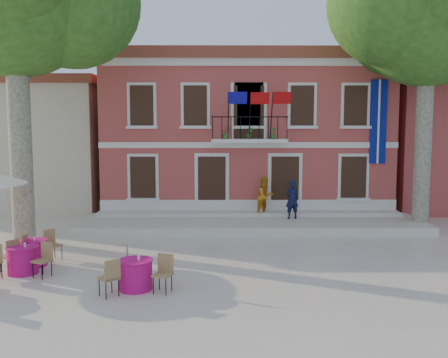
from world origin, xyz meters
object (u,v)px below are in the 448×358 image
at_px(plane_tree_east, 429,12).
at_px(cafe_table_0, 32,252).
at_px(pedestrian_navy, 292,199).
at_px(cafe_table_1, 135,273).
at_px(pedestrian_orange, 265,196).
at_px(cafe_table_3, 23,258).

xyz_separation_m(plane_tree_east, cafe_table_0, (-13.62, -5.22, -8.08)).
height_order(pedestrian_navy, cafe_table_1, pedestrian_navy).
height_order(plane_tree_east, pedestrian_orange, plane_tree_east).
relative_size(pedestrian_navy, cafe_table_3, 0.85).
bearing_deg(plane_tree_east, cafe_table_3, -156.09).
relative_size(plane_tree_east, pedestrian_navy, 7.19).
distance_m(pedestrian_orange, cafe_table_3, 10.48).
xyz_separation_m(cafe_table_0, cafe_table_3, (0.03, -0.80, 0.01)).
bearing_deg(cafe_table_1, plane_tree_east, 36.12).
height_order(pedestrian_orange, cafe_table_3, pedestrian_orange).
bearing_deg(cafe_table_1, cafe_table_0, 147.18).
xyz_separation_m(plane_tree_east, cafe_table_1, (-10.19, -7.43, -8.07)).
relative_size(plane_tree_east, pedestrian_orange, 6.83).
height_order(cafe_table_0, cafe_table_3, same).
distance_m(cafe_table_0, cafe_table_1, 4.08).
xyz_separation_m(plane_tree_east, pedestrian_navy, (-5.07, 0.66, -7.40)).
xyz_separation_m(pedestrian_orange, cafe_table_0, (-7.48, -6.53, -0.72)).
relative_size(cafe_table_0, cafe_table_3, 0.98).
height_order(pedestrian_navy, cafe_table_0, pedestrian_navy).
distance_m(pedestrian_navy, cafe_table_0, 10.40).
xyz_separation_m(pedestrian_navy, pedestrian_orange, (-1.06, 0.65, 0.04)).
bearing_deg(cafe_table_3, pedestrian_navy, 38.14).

